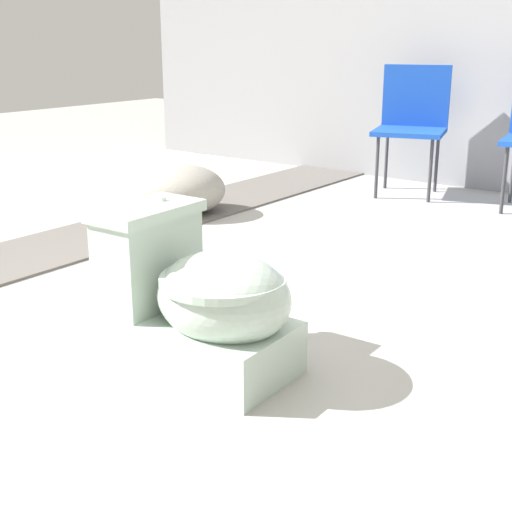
% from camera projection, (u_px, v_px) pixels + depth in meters
% --- Properties ---
extents(ground_plane, '(14.00, 14.00, 0.00)m').
position_uv_depth(ground_plane, '(174.00, 330.00, 2.58)').
color(ground_plane, '#A8A59E').
extents(gravel_strip, '(0.56, 8.00, 0.01)m').
position_uv_depth(gravel_strip, '(71.00, 243.00, 3.65)').
color(gravel_strip, '#605B56').
rests_on(gravel_strip, ground).
extents(toilet, '(0.64, 0.40, 0.52)m').
position_uv_depth(toilet, '(200.00, 303.00, 2.24)').
color(toilet, '#B2C6B7').
rests_on(toilet, ground).
extents(folding_chair_left, '(0.55, 0.55, 0.83)m').
position_uv_depth(folding_chair_left, '(413.00, 116.00, 4.70)').
color(folding_chair_left, '#1947B2').
rests_on(folding_chair_left, ground).
extents(boulder_near, '(0.69, 0.69, 0.29)m').
position_uv_depth(boulder_near, '(183.00, 190.00, 4.21)').
color(boulder_near, gray).
rests_on(boulder_near, ground).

